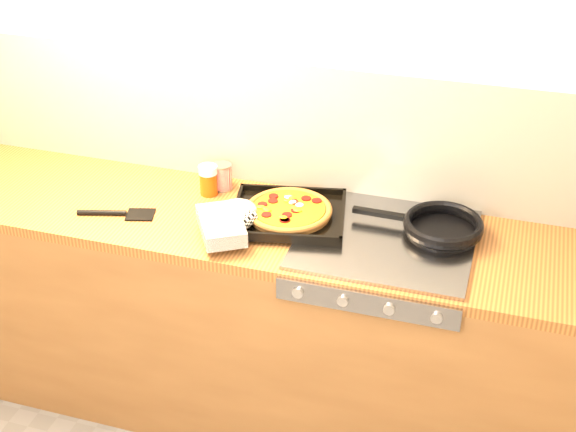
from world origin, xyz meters
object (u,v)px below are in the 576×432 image
(pizza_on_tray, at_px, (270,214))
(tomato_can, at_px, (223,177))
(frying_pan, at_px, (441,226))
(juice_glass, at_px, (208,180))

(pizza_on_tray, bearing_deg, tomato_can, 141.94)
(pizza_on_tray, xyz_separation_m, tomato_can, (-0.26, 0.20, 0.01))
(pizza_on_tray, bearing_deg, frying_pan, 9.70)
(tomato_can, xyz_separation_m, juice_glass, (-0.04, -0.06, 0.01))
(frying_pan, distance_m, tomato_can, 0.86)
(pizza_on_tray, height_order, tomato_can, tomato_can)
(frying_pan, bearing_deg, tomato_can, 173.16)
(tomato_can, distance_m, juice_glass, 0.07)
(pizza_on_tray, height_order, frying_pan, pizza_on_tray)
(tomato_can, bearing_deg, frying_pan, -6.84)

